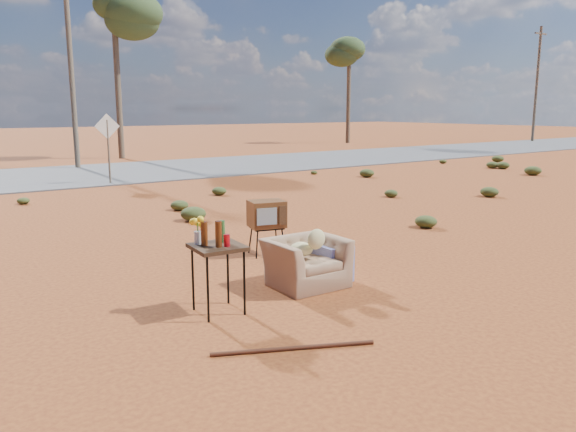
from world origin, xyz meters
TOP-DOWN VIEW (x-y plane):
  - ground at (0.00, 0.00)m, footprint 140.00×140.00m
  - highway at (0.00, 15.00)m, footprint 140.00×7.00m
  - armchair at (0.36, 0.22)m, footprint 1.17×0.73m
  - tv_unit at (0.75, 1.88)m, footprint 0.64×0.57m
  - side_table at (-1.20, 0.03)m, footprint 0.60×0.60m
  - rusty_bar at (-1.07, -1.37)m, footprint 1.51×0.73m
  - road_sign at (1.50, 12.00)m, footprint 0.78×0.06m
  - eucalyptus_center at (5.00, 21.00)m, footprint 3.20×3.20m
  - eucalyptus_right at (22.00, 24.00)m, footprint 3.20×3.20m
  - utility_pole_center at (2.00, 17.50)m, footprint 1.40×0.20m
  - utility_pole_east at (34.00, 17.50)m, footprint 1.40×0.20m
  - scrub_patch at (-0.82, 4.41)m, footprint 17.49×8.07m

SIDE VIEW (x-z plane):
  - ground at x=0.00m, z-range 0.00..0.00m
  - highway at x=0.00m, z-range 0.00..0.04m
  - rusty_bar at x=-1.07m, z-range 0.00..0.04m
  - scrub_patch at x=-0.82m, z-range -0.03..0.30m
  - armchair at x=0.36m, z-range -0.03..0.83m
  - tv_unit at x=0.75m, z-range 0.22..1.10m
  - side_table at x=-1.20m, z-range 0.27..1.39m
  - road_sign at x=1.50m, z-range 0.41..2.60m
  - utility_pole_center at x=2.00m, z-range 0.15..8.15m
  - utility_pole_east at x=34.00m, z-range 0.15..8.15m
  - eucalyptus_right at x=22.00m, z-range 2.39..9.49m
  - eucalyptus_center at x=5.00m, z-range 2.63..10.23m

